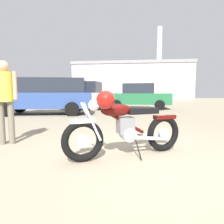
{
  "coord_description": "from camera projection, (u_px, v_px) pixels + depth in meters",
  "views": [
    {
      "loc": [
        -0.37,
        -2.97,
        1.02
      ],
      "look_at": [
        -0.47,
        1.01,
        0.62
      ],
      "focal_mm": 29.69,
      "sensor_mm": 36.0,
      "label": 1
    }
  ],
  "objects": [
    {
      "name": "ground_plane",
      "position": [
        139.0,
        156.0,
        3.04
      ],
      "size": [
        80.0,
        80.0,
        0.0
      ],
      "primitive_type": "plane",
      "color": "gray"
    },
    {
      "name": "vintage_motorcycle",
      "position": [
        124.0,
        127.0,
        2.95
      ],
      "size": [
        1.96,
        1.04,
        1.07
      ],
      "rotation": [
        0.0,
        0.0,
        3.54
      ],
      "color": "black",
      "rests_on": "ground_plane"
    },
    {
      "name": "bystander",
      "position": [
        5.0,
        94.0,
        3.66
      ],
      "size": [
        0.45,
        0.3,
        1.66
      ],
      "rotation": [
        0.0,
        0.0,
        1.82
      ],
      "color": "#706656",
      "rests_on": "ground_plane"
    },
    {
      "name": "silver_sedan_mid",
      "position": [
        46.0,
        95.0,
        9.07
      ],
      "size": [
        4.85,
        2.32,
        1.74
      ],
      "rotation": [
        0.0,
        0.0,
        3.24
      ],
      "color": "black",
      "rests_on": "ground_plane"
    },
    {
      "name": "red_hatchback_near",
      "position": [
        84.0,
        95.0,
        12.24
      ],
      "size": [
        4.15,
        2.38,
        1.78
      ],
      "rotation": [
        0.0,
        0.0,
        -0.2
      ],
      "color": "black",
      "rests_on": "ground_plane"
    },
    {
      "name": "dark_sedan_left",
      "position": [
        139.0,
        96.0,
        12.46
      ],
      "size": [
        4.44,
        2.47,
        1.67
      ],
      "rotation": [
        0.0,
        0.0,
        2.97
      ],
      "color": "black",
      "rests_on": "ground_plane"
    },
    {
      "name": "industrial_building",
      "position": [
        132.0,
        82.0,
        37.62
      ],
      "size": [
        22.55,
        13.2,
        13.94
      ],
      "rotation": [
        0.0,
        0.0,
        -0.08
      ],
      "color": "#B2B2B7",
      "rests_on": "ground_plane"
    }
  ]
}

